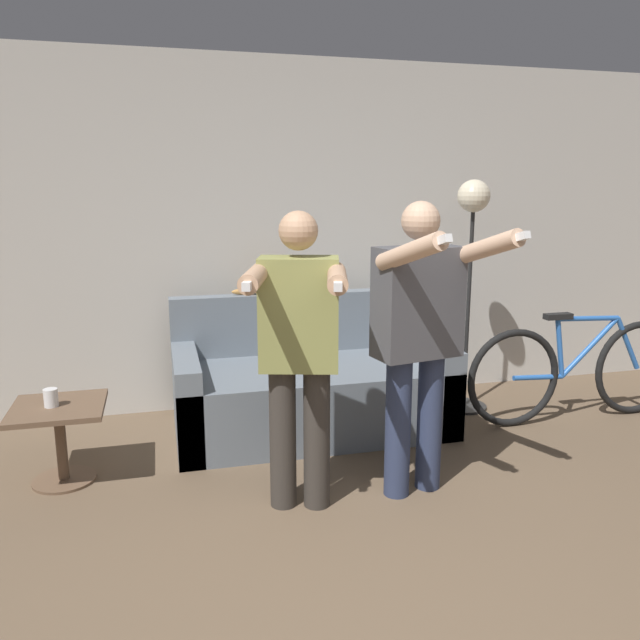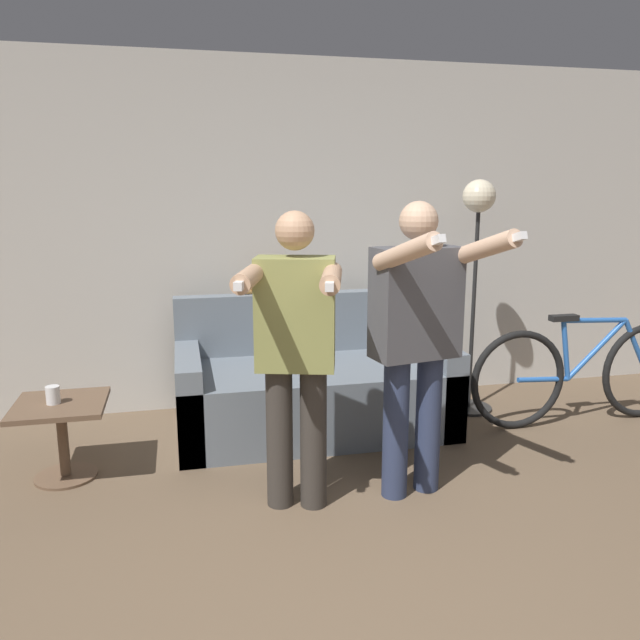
{
  "view_description": "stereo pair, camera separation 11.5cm",
  "coord_description": "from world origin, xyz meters",
  "px_view_note": "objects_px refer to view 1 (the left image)",
  "views": [
    {
      "loc": [
        -0.82,
        -1.51,
        1.67
      ],
      "look_at": [
        0.1,
        2.0,
        0.89
      ],
      "focal_mm": 35.0,
      "sensor_mm": 36.0,
      "label": 1
    },
    {
      "loc": [
        -0.7,
        -1.53,
        1.67
      ],
      "look_at": [
        0.1,
        2.0,
        0.89
      ],
      "focal_mm": 35.0,
      "sensor_mm": 36.0,
      "label": 2
    }
  ],
  "objects_px": {
    "person_left": "(299,345)",
    "floor_lamp": "(472,238)",
    "cat": "(271,284)",
    "couch": "(310,388)",
    "cup": "(51,398)",
    "side_table": "(60,426)",
    "person_right": "(419,329)",
    "bicycle": "(577,371)"
  },
  "relations": [
    {
      "from": "floor_lamp",
      "to": "cup",
      "type": "relative_size",
      "value": 16.81
    },
    {
      "from": "cat",
      "to": "bicycle",
      "type": "xyz_separation_m",
      "value": [
        2.11,
        -0.7,
        -0.61
      ]
    },
    {
      "from": "person_right",
      "to": "side_table",
      "type": "relative_size",
      "value": 3.17
    },
    {
      "from": "person_left",
      "to": "cat",
      "type": "height_order",
      "value": "person_left"
    },
    {
      "from": "person_right",
      "to": "side_table",
      "type": "bearing_deg",
      "value": 151.26
    },
    {
      "from": "person_left",
      "to": "person_right",
      "type": "height_order",
      "value": "person_right"
    },
    {
      "from": "couch",
      "to": "cat",
      "type": "height_order",
      "value": "cat"
    },
    {
      "from": "side_table",
      "to": "bicycle",
      "type": "relative_size",
      "value": 0.29
    },
    {
      "from": "couch",
      "to": "person_left",
      "type": "xyz_separation_m",
      "value": [
        -0.32,
        -1.08,
        0.6
      ]
    },
    {
      "from": "person_left",
      "to": "cup",
      "type": "xyz_separation_m",
      "value": [
        -1.29,
        0.63,
        -0.38
      ]
    },
    {
      "from": "person_left",
      "to": "floor_lamp",
      "type": "relative_size",
      "value": 0.9
    },
    {
      "from": "person_right",
      "to": "cat",
      "type": "distance_m",
      "value": 1.54
    },
    {
      "from": "cat",
      "to": "cup",
      "type": "relative_size",
      "value": 4.47
    },
    {
      "from": "floor_lamp",
      "to": "side_table",
      "type": "bearing_deg",
      "value": -169.06
    },
    {
      "from": "couch",
      "to": "bicycle",
      "type": "relative_size",
      "value": 1.07
    },
    {
      "from": "couch",
      "to": "cat",
      "type": "distance_m",
      "value": 0.8
    },
    {
      "from": "person_right",
      "to": "cup",
      "type": "distance_m",
      "value": 2.08
    },
    {
      "from": "person_left",
      "to": "side_table",
      "type": "bearing_deg",
      "value": 168.78
    },
    {
      "from": "floor_lamp",
      "to": "side_table",
      "type": "relative_size",
      "value": 3.41
    },
    {
      "from": "couch",
      "to": "floor_lamp",
      "type": "relative_size",
      "value": 1.08
    },
    {
      "from": "bicycle",
      "to": "couch",
      "type": "bearing_deg",
      "value": 169.85
    },
    {
      "from": "cup",
      "to": "side_table",
      "type": "bearing_deg",
      "value": 14.06
    },
    {
      "from": "cat",
      "to": "couch",
      "type": "bearing_deg",
      "value": -60.55
    },
    {
      "from": "floor_lamp",
      "to": "bicycle",
      "type": "xyz_separation_m",
      "value": [
        0.66,
        -0.44,
        -0.93
      ]
    },
    {
      "from": "cat",
      "to": "floor_lamp",
      "type": "bearing_deg",
      "value": -10.48
    },
    {
      "from": "person_left",
      "to": "person_right",
      "type": "bearing_deg",
      "value": 15.72
    },
    {
      "from": "cat",
      "to": "side_table",
      "type": "bearing_deg",
      "value": -149.42
    },
    {
      "from": "floor_lamp",
      "to": "bicycle",
      "type": "relative_size",
      "value": 0.99
    },
    {
      "from": "person_right",
      "to": "floor_lamp",
      "type": "height_order",
      "value": "floor_lamp"
    },
    {
      "from": "couch",
      "to": "bicycle",
      "type": "height_order",
      "value": "couch"
    },
    {
      "from": "person_left",
      "to": "side_table",
      "type": "relative_size",
      "value": 3.08
    },
    {
      "from": "couch",
      "to": "cat",
      "type": "relative_size",
      "value": 4.07
    },
    {
      "from": "person_left",
      "to": "floor_lamp",
      "type": "xyz_separation_m",
      "value": [
        1.56,
        1.18,
        0.41
      ]
    },
    {
      "from": "couch",
      "to": "person_right",
      "type": "height_order",
      "value": "person_right"
    },
    {
      "from": "couch",
      "to": "person_left",
      "type": "relative_size",
      "value": 1.2
    },
    {
      "from": "couch",
      "to": "side_table",
      "type": "bearing_deg",
      "value": -164.1
    },
    {
      "from": "person_right",
      "to": "bicycle",
      "type": "bearing_deg",
      "value": 14.72
    },
    {
      "from": "person_left",
      "to": "person_right",
      "type": "xyz_separation_m",
      "value": [
        0.65,
        0.0,
        0.04
      ]
    },
    {
      "from": "person_left",
      "to": "cat",
      "type": "relative_size",
      "value": 3.4
    },
    {
      "from": "cat",
      "to": "bicycle",
      "type": "bearing_deg",
      "value": -18.46
    },
    {
      "from": "bicycle",
      "to": "person_left",
      "type": "bearing_deg",
      "value": -161.54
    },
    {
      "from": "person_left",
      "to": "cup",
      "type": "bearing_deg",
      "value": 169.6
    }
  ]
}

